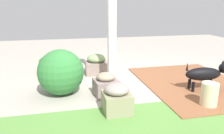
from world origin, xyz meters
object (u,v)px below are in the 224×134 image
porch_pillar (112,21)px  dog (206,74)px  round_shrub (61,72)px  stone_planter_mid (106,85)px  stone_planter_nearest (97,64)px  stone_planter_far (117,98)px  ceramic_urn (209,95)px  terracotta_pot_broad (48,63)px

porch_pillar → dog: bearing=153.3°
round_shrub → dog: (-2.40, 0.39, -0.07)m
dog → stone_planter_mid: bearing=-5.6°
stone_planter_mid → porch_pillar: bearing=-111.3°
stone_planter_mid → round_shrub: (0.70, -0.22, 0.19)m
round_shrub → stone_planter_mid: bearing=162.4°
stone_planter_nearest → round_shrub: round_shrub is taller
stone_planter_nearest → round_shrub: bearing=53.6°
porch_pillar → stone_planter_far: (0.19, 1.18, -0.96)m
porch_pillar → round_shrub: porch_pillar is taller
stone_planter_far → round_shrub: bearing=-48.3°
round_shrub → ceramic_urn: size_ratio=2.10×
porch_pillar → ceramic_urn: 1.99m
dog → terracotta_pot_broad: bearing=-31.7°
round_shrub → terracotta_pot_broad: size_ratio=2.03×
stone_planter_mid → stone_planter_far: size_ratio=1.01×
ceramic_urn → stone_planter_mid: bearing=-27.7°
stone_planter_far → terracotta_pot_broad: size_ratio=1.11×
stone_planter_nearest → terracotta_pot_broad: size_ratio=1.33×
terracotta_pot_broad → ceramic_urn: bearing=136.8°
stone_planter_far → dog: (-1.66, -0.44, 0.11)m
round_shrub → dog: 2.43m
stone_planter_mid → dog: (-1.70, 0.17, 0.12)m
stone_planter_mid → ceramic_urn: size_ratio=1.16×
stone_planter_mid → dog: 1.71m
stone_planter_far → dog: 1.72m
porch_pillar → dog: 1.86m
stone_planter_nearest → terracotta_pot_broad: 1.06m
round_shrub → ceramic_urn: bearing=155.5°
porch_pillar → round_shrub: bearing=20.8°
stone_planter_mid → stone_planter_far: stone_planter_far is taller
round_shrub → terracotta_pot_broad: round_shrub is taller
terracotta_pot_broad → stone_planter_nearest: bearing=165.2°
stone_planter_nearest → round_shrub: 1.25m
terracotta_pot_broad → ceramic_urn: 3.23m
stone_planter_mid → terracotta_pot_broad: 1.79m
stone_planter_nearest → ceramic_urn: size_ratio=1.38×
stone_planter_nearest → round_shrub: (0.74, 1.00, 0.17)m
stone_planter_mid → terracotta_pot_broad: stone_planter_mid is taller
stone_planter_nearest → terracotta_pot_broad: stone_planter_nearest is taller
stone_planter_far → round_shrub: (0.73, -0.82, 0.18)m
stone_planter_far → dog: bearing=-165.3°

